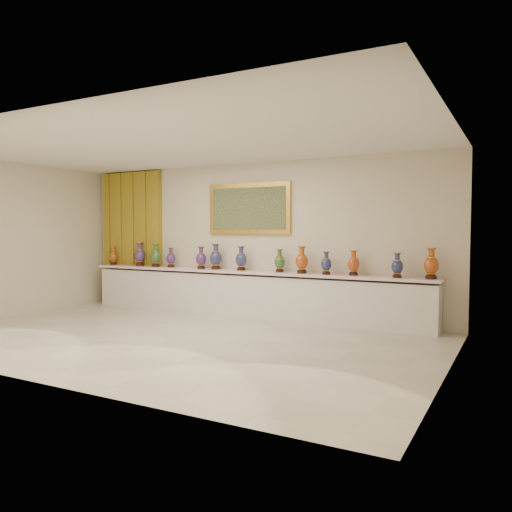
% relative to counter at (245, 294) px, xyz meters
% --- Properties ---
extents(ground, '(8.00, 8.00, 0.00)m').
position_rel_counter_xyz_m(ground, '(0.00, -2.27, -0.44)').
color(ground, beige).
rests_on(ground, ground).
extents(room, '(8.00, 8.00, 8.00)m').
position_rel_counter_xyz_m(room, '(-2.55, 0.17, 1.16)').
color(room, beige).
rests_on(room, ground).
extents(counter, '(7.28, 0.48, 0.90)m').
position_rel_counter_xyz_m(counter, '(0.00, 0.00, 0.00)').
color(counter, white).
rests_on(counter, ground).
extents(vase_0, '(0.21, 0.21, 0.40)m').
position_rel_counter_xyz_m(vase_0, '(-3.45, 0.00, 0.64)').
color(vase_0, black).
rests_on(vase_0, counter).
extents(vase_1, '(0.31, 0.31, 0.52)m').
position_rel_counter_xyz_m(vase_1, '(-2.67, 0.00, 0.69)').
color(vase_1, black).
rests_on(vase_1, counter).
extents(vase_2, '(0.28, 0.28, 0.50)m').
position_rel_counter_xyz_m(vase_2, '(-2.20, -0.03, 0.69)').
color(vase_2, black).
rests_on(vase_2, counter).
extents(vase_3, '(0.25, 0.25, 0.42)m').
position_rel_counter_xyz_m(vase_3, '(-1.82, 0.02, 0.65)').
color(vase_3, black).
rests_on(vase_3, counter).
extents(vase_4, '(0.23, 0.23, 0.46)m').
position_rel_counter_xyz_m(vase_4, '(-1.00, -0.06, 0.67)').
color(vase_4, black).
rests_on(vase_4, counter).
extents(vase_5, '(0.24, 0.24, 0.52)m').
position_rel_counter_xyz_m(vase_5, '(-0.68, 0.00, 0.70)').
color(vase_5, black).
rests_on(vase_5, counter).
extents(vase_6, '(0.29, 0.29, 0.48)m').
position_rel_counter_xyz_m(vase_6, '(-0.09, -0.00, 0.68)').
color(vase_6, black).
rests_on(vase_6, counter).
extents(vase_7, '(0.26, 0.26, 0.43)m').
position_rel_counter_xyz_m(vase_7, '(0.73, 0.02, 0.66)').
color(vase_7, black).
rests_on(vase_7, counter).
extents(vase_8, '(0.26, 0.26, 0.50)m').
position_rel_counter_xyz_m(vase_8, '(1.21, -0.05, 0.69)').
color(vase_8, black).
rests_on(vase_8, counter).
extents(vase_9, '(0.20, 0.20, 0.41)m').
position_rel_counter_xyz_m(vase_9, '(1.68, -0.06, 0.65)').
color(vase_9, black).
rests_on(vase_9, counter).
extents(vase_10, '(0.22, 0.22, 0.44)m').
position_rel_counter_xyz_m(vase_10, '(2.16, 0.01, 0.66)').
color(vase_10, black).
rests_on(vase_10, counter).
extents(vase_11, '(0.21, 0.21, 0.42)m').
position_rel_counter_xyz_m(vase_11, '(2.92, -0.05, 0.65)').
color(vase_11, black).
rests_on(vase_11, counter).
extents(vase_12, '(0.27, 0.27, 0.51)m').
position_rel_counter_xyz_m(vase_12, '(3.45, -0.02, 0.69)').
color(vase_12, black).
rests_on(vase_12, counter).
extents(label_card, '(0.10, 0.06, 0.00)m').
position_rel_counter_xyz_m(label_card, '(-1.09, -0.14, 0.47)').
color(label_card, white).
rests_on(label_card, counter).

